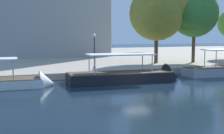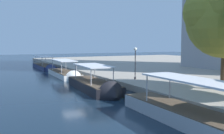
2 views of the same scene
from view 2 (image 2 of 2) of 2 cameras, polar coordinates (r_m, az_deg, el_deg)
The scene contains 7 objects.
ground_plane at distance 29.20m, azimuth -8.50°, elevation -5.66°, with size 220.00×220.00×0.00m, color #142333.
tour_boat_0 at distance 57.83m, azimuth -14.75°, elevation -0.13°, with size 14.69×3.04×3.81m.
tour_boat_1 at distance 42.62m, azimuth -10.30°, elevation -1.81°, with size 12.78×3.41×3.93m.
tour_boat_2 at distance 29.63m, azimuth -3.51°, elevation -4.59°, with size 12.32×3.94×4.11m.
tour_boat_3 at distance 17.57m, azimuth 19.41°, elevation -11.89°, with size 14.88×3.21×4.14m.
lamp_post at distance 34.04m, azimuth 5.22°, elevation 1.91°, with size 0.43×0.43×4.27m.
tree_0 at distance 28.29m, azimuth 23.83°, elevation 10.53°, with size 8.44×8.23×11.22m.
Camera 2 is at (27.15, -9.24, 5.49)m, focal length 40.93 mm.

